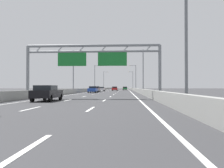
{
  "coord_description": "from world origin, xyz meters",
  "views": [
    {
      "loc": [
        3.86,
        -1.25,
        1.31
      ],
      "look_at": [
        -0.07,
        66.98,
        2.18
      ],
      "focal_mm": 37.64,
      "sensor_mm": 36.0,
      "label": 1
    }
  ],
  "objects_px": {
    "streetlamp_right_mid": "(142,68)",
    "streetlamp_right_distant": "(132,79)",
    "silver_car": "(96,89)",
    "sign_gantry": "(93,57)",
    "black_car": "(47,93)",
    "orange_car": "(125,88)",
    "streetlamp_left_distant": "(104,79)",
    "streetlamp_left_mid": "(74,69)",
    "streetlamp_right_far": "(135,76)",
    "streetlamp_left_far": "(95,76)",
    "red_car": "(115,89)",
    "white_car": "(102,89)",
    "blue_car": "(93,89)",
    "green_car": "(125,88)",
    "streetlamp_right_near": "(182,23)"
  },
  "relations": [
    {
      "from": "streetlamp_right_mid",
      "to": "streetlamp_right_distant",
      "type": "relative_size",
      "value": 1.0
    },
    {
      "from": "silver_car",
      "to": "sign_gantry",
      "type": "bearing_deg",
      "value": -83.6
    },
    {
      "from": "black_car",
      "to": "sign_gantry",
      "type": "bearing_deg",
      "value": 59.71
    },
    {
      "from": "orange_car",
      "to": "streetlamp_left_distant",
      "type": "bearing_deg",
      "value": 150.29
    },
    {
      "from": "streetlamp_left_distant",
      "to": "streetlamp_left_mid",
      "type": "bearing_deg",
      "value": -90.0
    },
    {
      "from": "streetlamp_right_far",
      "to": "sign_gantry",
      "type": "bearing_deg",
      "value": -97.08
    },
    {
      "from": "streetlamp_left_far",
      "to": "streetlamp_right_mid",
      "type": "bearing_deg",
      "value": -67.64
    },
    {
      "from": "sign_gantry",
      "to": "red_car",
      "type": "relative_size",
      "value": 3.72
    },
    {
      "from": "streetlamp_right_far",
      "to": "streetlamp_right_distant",
      "type": "height_order",
      "value": "same"
    },
    {
      "from": "streetlamp_right_far",
      "to": "white_car",
      "type": "relative_size",
      "value": 2.2
    },
    {
      "from": "streetlamp_left_distant",
      "to": "red_car",
      "type": "xyz_separation_m",
      "value": [
        7.54,
        -41.65,
        -4.63
      ]
    },
    {
      "from": "streetlamp_right_distant",
      "to": "white_car",
      "type": "height_order",
      "value": "streetlamp_right_distant"
    },
    {
      "from": "streetlamp_right_far",
      "to": "silver_car",
      "type": "distance_m",
      "value": 29.43
    },
    {
      "from": "white_car",
      "to": "blue_car",
      "type": "relative_size",
      "value": 0.99
    },
    {
      "from": "streetlamp_left_distant",
      "to": "orange_car",
      "type": "height_order",
      "value": "streetlamp_left_distant"
    },
    {
      "from": "streetlamp_right_mid",
      "to": "green_car",
      "type": "height_order",
      "value": "streetlamp_right_mid"
    },
    {
      "from": "streetlamp_right_far",
      "to": "streetlamp_left_distant",
      "type": "xyz_separation_m",
      "value": [
        -14.93,
        36.31,
        0.0
      ]
    },
    {
      "from": "streetlamp_right_mid",
      "to": "streetlamp_right_distant",
      "type": "xyz_separation_m",
      "value": [
        0.0,
        72.61,
        0.0
      ]
    },
    {
      "from": "streetlamp_left_far",
      "to": "red_car",
      "type": "bearing_deg",
      "value": -35.32
    },
    {
      "from": "black_car",
      "to": "streetlamp_right_mid",
      "type": "bearing_deg",
      "value": 69.87
    },
    {
      "from": "white_car",
      "to": "streetlamp_right_near",
      "type": "bearing_deg",
      "value": -79.34
    },
    {
      "from": "streetlamp_left_mid",
      "to": "white_car",
      "type": "xyz_separation_m",
      "value": [
        3.7,
        23.34,
        -4.69
      ]
    },
    {
      "from": "streetlamp_right_distant",
      "to": "blue_car",
      "type": "distance_m",
      "value": 71.87
    },
    {
      "from": "sign_gantry",
      "to": "streetlamp_left_mid",
      "type": "relative_size",
      "value": 1.69
    },
    {
      "from": "sign_gantry",
      "to": "white_car",
      "type": "bearing_deg",
      "value": 94.53
    },
    {
      "from": "sign_gantry",
      "to": "orange_car",
      "type": "bearing_deg",
      "value": 87.85
    },
    {
      "from": "orange_car",
      "to": "streetlamp_right_mid",
      "type": "bearing_deg",
      "value": -86.47
    },
    {
      "from": "streetlamp_right_far",
      "to": "streetlamp_left_distant",
      "type": "relative_size",
      "value": 1.0
    },
    {
      "from": "streetlamp_right_mid",
      "to": "silver_car",
      "type": "bearing_deg",
      "value": 139.77
    },
    {
      "from": "streetlamp_left_distant",
      "to": "red_car",
      "type": "relative_size",
      "value": 2.2
    },
    {
      "from": "streetlamp_right_far",
      "to": "red_car",
      "type": "distance_m",
      "value": 10.23
    },
    {
      "from": "white_car",
      "to": "red_car",
      "type": "height_order",
      "value": "red_car"
    },
    {
      "from": "streetlamp_right_far",
      "to": "silver_car",
      "type": "xyz_separation_m",
      "value": [
        -11.23,
        -26.8,
        -4.63
      ]
    },
    {
      "from": "white_car",
      "to": "blue_car",
      "type": "distance_m",
      "value": 21.6
    },
    {
      "from": "red_car",
      "to": "streetlamp_right_near",
      "type": "bearing_deg",
      "value": -83.73
    },
    {
      "from": "streetlamp_left_far",
      "to": "orange_car",
      "type": "xyz_separation_m",
      "value": [
        10.84,
        30.12,
        -4.64
      ]
    },
    {
      "from": "streetlamp_right_mid",
      "to": "orange_car",
      "type": "xyz_separation_m",
      "value": [
        -4.09,
        66.43,
        -4.64
      ]
    },
    {
      "from": "streetlamp_left_far",
      "to": "white_car",
      "type": "bearing_deg",
      "value": -74.06
    },
    {
      "from": "green_car",
      "to": "red_car",
      "type": "xyz_separation_m",
      "value": [
        -3.66,
        -16.63,
        0.02
      ]
    },
    {
      "from": "streetlamp_left_mid",
      "to": "streetlamp_left_distant",
      "type": "bearing_deg",
      "value": 90.0
    },
    {
      "from": "streetlamp_left_far",
      "to": "streetlamp_right_far",
      "type": "distance_m",
      "value": 14.93
    },
    {
      "from": "sign_gantry",
      "to": "streetlamp_left_distant",
      "type": "xyz_separation_m",
      "value": [
        -7.45,
        96.53,
        0.59
      ]
    },
    {
      "from": "streetlamp_right_mid",
      "to": "red_car",
      "type": "xyz_separation_m",
      "value": [
        -7.39,
        30.96,
        -4.63
      ]
    },
    {
      "from": "black_car",
      "to": "silver_car",
      "type": "height_order",
      "value": "silver_car"
    },
    {
      "from": "streetlamp_left_far",
      "to": "red_car",
      "type": "height_order",
      "value": "streetlamp_left_far"
    },
    {
      "from": "white_car",
      "to": "orange_car",
      "type": "bearing_deg",
      "value": 80.6
    },
    {
      "from": "sign_gantry",
      "to": "white_car",
      "type": "height_order",
      "value": "sign_gantry"
    },
    {
      "from": "streetlamp_left_distant",
      "to": "black_car",
      "type": "height_order",
      "value": "streetlamp_left_distant"
    },
    {
      "from": "sign_gantry",
      "to": "streetlamp_left_mid",
      "type": "distance_m",
      "value": 25.06
    },
    {
      "from": "streetlamp_right_near",
      "to": "streetlamp_right_mid",
      "type": "bearing_deg",
      "value": 90.0
    }
  ]
}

